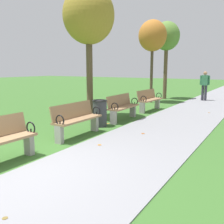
% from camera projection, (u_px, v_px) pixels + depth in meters
% --- Properties ---
extents(ground_plane, '(80.00, 80.00, 0.00)m').
position_uv_depth(ground_plane, '(18.00, 169.00, 4.60)').
color(ground_plane, '#386628').
extents(park_bench_2, '(0.47, 1.60, 0.90)m').
position_uv_depth(park_bench_2, '(77.00, 119.00, 6.70)').
color(park_bench_2, '#93704C').
rests_on(park_bench_2, ground).
extents(park_bench_3, '(0.52, 1.61, 0.90)m').
position_uv_depth(park_bench_3, '(122.00, 107.00, 8.80)').
color(park_bench_3, '#93704C').
rests_on(park_bench_3, ground).
extents(park_bench_4, '(0.54, 1.62, 0.90)m').
position_uv_depth(park_bench_4, '(149.00, 100.00, 10.77)').
color(park_bench_4, '#93704C').
rests_on(park_bench_4, ground).
extents(tree_1, '(1.80, 1.80, 4.61)m').
position_uv_depth(tree_1, '(89.00, 17.00, 8.67)').
color(tree_1, brown).
rests_on(tree_1, ground).
extents(tree_2, '(1.45, 1.45, 4.26)m').
position_uv_depth(tree_2, '(153.00, 36.00, 12.89)').
color(tree_2, '#4C3D2D').
rests_on(tree_2, ground).
extents(tree_3, '(1.49, 1.49, 4.46)m').
position_uv_depth(tree_3, '(167.00, 37.00, 14.43)').
color(tree_3, brown).
rests_on(tree_3, ground).
extents(pedestrian_walking, '(0.53, 0.22, 1.62)m').
position_uv_depth(pedestrian_walking, '(205.00, 84.00, 13.95)').
color(pedestrian_walking, '#2D2D38').
rests_on(pedestrian_walking, paved_walkway).
extents(trash_bin, '(0.48, 0.48, 0.84)m').
position_uv_depth(trash_bin, '(100.00, 113.00, 7.88)').
color(trash_bin, '#38383D').
rests_on(trash_bin, ground).
extents(scattered_leaves, '(4.19, 9.63, 0.02)m').
position_uv_depth(scattered_leaves, '(97.00, 132.00, 7.17)').
color(scattered_leaves, '#BC842D').
rests_on(scattered_leaves, ground).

